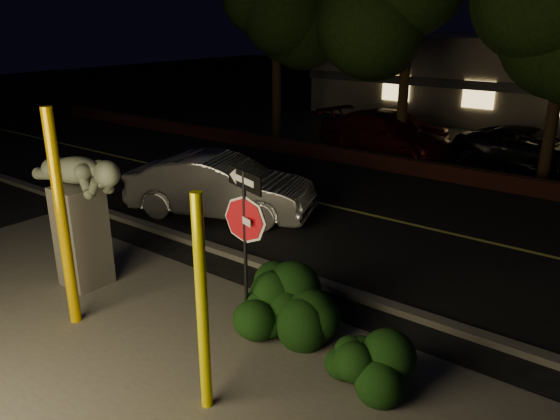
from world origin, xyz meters
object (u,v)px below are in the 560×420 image
(parked_car_darkred, at_px, (386,135))
(parked_car_dark, at_px, (529,148))
(sculpture, at_px, (79,205))
(parked_car_red, at_px, (394,127))
(yellow_pole_left, at_px, (62,221))
(yellow_pole_right, at_px, (202,307))
(signpost, at_px, (245,220))
(silver_sedan, at_px, (221,186))

(parked_car_darkred, distance_m, parked_car_dark, 4.86)
(sculpture, distance_m, parked_car_red, 14.70)
(yellow_pole_left, height_order, yellow_pole_right, yellow_pole_left)
(yellow_pole_left, xyz_separation_m, signpost, (2.47, 1.54, 0.12))
(signpost, bearing_deg, yellow_pole_right, -47.47)
(yellow_pole_left, bearing_deg, silver_sedan, 107.14)
(yellow_pole_left, relative_size, parked_car_dark, 0.75)
(yellow_pole_right, bearing_deg, yellow_pole_left, 176.68)
(yellow_pole_right, distance_m, signpost, 1.95)
(signpost, relative_size, parked_car_dark, 0.56)
(yellow_pole_right, bearing_deg, sculpture, 165.16)
(yellow_pole_right, distance_m, parked_car_red, 16.60)
(yellow_pole_left, distance_m, silver_sedan, 5.68)
(signpost, distance_m, parked_car_darkred, 12.79)
(sculpture, relative_size, parked_car_red, 0.60)
(silver_sedan, bearing_deg, signpost, -152.80)
(yellow_pole_right, height_order, sculpture, yellow_pole_right)
(parked_car_darkred, relative_size, parked_car_dark, 1.13)
(silver_sedan, bearing_deg, parked_car_red, -19.03)
(silver_sedan, height_order, parked_car_red, silver_sedan)
(sculpture, relative_size, parked_car_darkred, 0.48)
(yellow_pole_left, bearing_deg, sculpture, 136.81)
(yellow_pole_left, height_order, silver_sedan, yellow_pole_left)
(parked_car_darkred, bearing_deg, yellow_pole_right, -151.56)
(yellow_pole_right, relative_size, signpost, 1.10)
(sculpture, bearing_deg, yellow_pole_left, -41.07)
(yellow_pole_right, height_order, silver_sedan, yellow_pole_right)
(parked_car_darkred, bearing_deg, yellow_pole_left, -164.29)
(silver_sedan, xyz_separation_m, parked_car_red, (-0.19, 10.25, -0.04))
(silver_sedan, xyz_separation_m, parked_car_darkred, (0.39, 8.38, 0.00))
(signpost, height_order, sculpture, signpost)
(parked_car_red, relative_size, parked_car_darkred, 0.81)
(signpost, bearing_deg, parked_car_dark, 104.29)
(sculpture, bearing_deg, silver_sedan, 100.48)
(yellow_pole_right, bearing_deg, parked_car_dark, 89.55)
(parked_car_red, bearing_deg, yellow_pole_right, -165.92)
(parked_car_red, distance_m, parked_car_dark, 5.22)
(yellow_pole_right, bearing_deg, parked_car_darkred, 107.98)
(signpost, xyz_separation_m, silver_sedan, (-4.11, 3.80, -1.14))
(yellow_pole_left, distance_m, sculpture, 1.38)
(parked_car_red, bearing_deg, signpost, -166.77)
(parked_car_darkred, height_order, parked_car_dark, parked_car_darkred)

